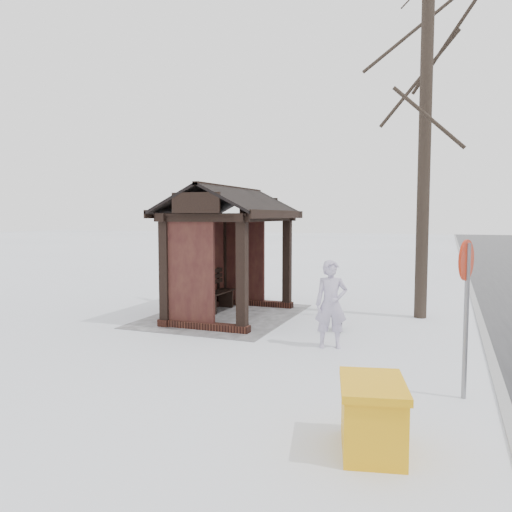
# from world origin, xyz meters

# --- Properties ---
(ground) EXTENTS (120.00, 120.00, 0.00)m
(ground) POSITION_xyz_m (0.00, 0.00, 0.00)
(ground) COLOR white
(ground) RESTS_ON ground
(kerb) EXTENTS (120.00, 0.15, 0.06)m
(kerb) POSITION_xyz_m (0.00, 5.50, 0.01)
(kerb) COLOR gray
(kerb) RESTS_ON ground
(trampled_patch) EXTENTS (4.20, 3.20, 0.02)m
(trampled_patch) POSITION_xyz_m (0.00, -0.20, 0.01)
(trampled_patch) COLOR #95949A
(trampled_patch) RESTS_ON ground
(bus_shelter) EXTENTS (3.60, 2.40, 3.09)m
(bus_shelter) POSITION_xyz_m (0.00, -0.16, 2.17)
(bus_shelter) COLOR #331812
(bus_shelter) RESTS_ON ground
(tree_near) EXTENTS (3.42, 3.42, 9.03)m
(tree_near) POSITION_xyz_m (-1.50, 4.20, 6.16)
(tree_near) COLOR black
(tree_near) RESTS_ON ground
(pedestrian) EXTENTS (0.55, 0.68, 1.60)m
(pedestrian) POSITION_xyz_m (1.92, 2.83, 0.80)
(pedestrian) COLOR #AFA5C1
(pedestrian) RESTS_ON ground
(dog) EXTENTS (0.63, 0.37, 0.50)m
(dog) POSITION_xyz_m (0.59, 2.65, 0.25)
(dog) COLOR black
(dog) RESTS_ON ground
(grit_bin) EXTENTS (1.06, 0.84, 0.72)m
(grit_bin) POSITION_xyz_m (5.74, 4.11, 0.37)
(grit_bin) COLOR orange
(grit_bin) RESTS_ON ground
(road_sign) EXTENTS (0.51, 0.20, 2.09)m
(road_sign) POSITION_xyz_m (3.81, 5.00, 1.53)
(road_sign) COLOR slate
(road_sign) RESTS_ON ground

